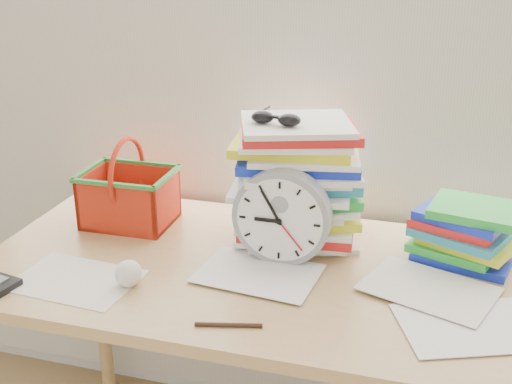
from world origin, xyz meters
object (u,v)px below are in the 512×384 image
(desk, at_px, (267,294))
(paper_stack, at_px, (297,182))
(book_stack, at_px, (464,232))
(clock, at_px, (282,217))
(basket, at_px, (128,182))

(desk, distance_m, paper_stack, 0.30)
(paper_stack, relative_size, book_stack, 1.29)
(paper_stack, xyz_separation_m, book_stack, (0.42, -0.01, -0.09))
(desk, height_order, book_stack, book_stack)
(desk, distance_m, clock, 0.20)
(book_stack, bearing_deg, basket, -178.47)
(paper_stack, xyz_separation_m, basket, (-0.46, -0.03, -0.04))
(desk, relative_size, clock, 5.89)
(paper_stack, bearing_deg, clock, -92.75)
(clock, height_order, book_stack, clock)
(desk, height_order, clock, clock)
(paper_stack, xyz_separation_m, clock, (-0.01, -0.14, -0.04))
(paper_stack, distance_m, basket, 0.47)
(book_stack, bearing_deg, paper_stack, 179.26)
(desk, relative_size, paper_stack, 4.35)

